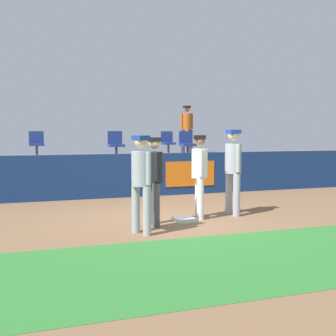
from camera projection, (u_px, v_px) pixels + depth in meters
ground_plane at (171, 222)px, 8.68m from camera, size 60.00×60.00×0.00m
grass_foreground_strip at (236, 259)px, 6.09m from camera, size 18.00×2.80×0.01m
first_base at (184, 219)px, 8.71m from camera, size 0.40×0.40×0.08m
player_fielder_home at (200, 171)px, 8.96m from camera, size 0.43×0.51×1.73m
player_runner_visitor at (233, 166)px, 9.33m from camera, size 0.36×0.52×1.84m
player_coach_visitor at (141, 177)px, 7.55m from camera, size 0.43×0.45×1.73m
player_umpire at (154, 175)px, 8.25m from camera, size 0.35×0.47×1.69m
field_wall at (128, 175)px, 12.03m from camera, size 18.00×0.26×1.20m
bleacher_platform at (109, 171)px, 14.46m from camera, size 18.00×4.80×0.99m
seat_back_left at (37, 142)px, 14.28m from camera, size 0.48×0.44×0.84m
seat_front_right at (187, 142)px, 14.08m from camera, size 0.46×0.44×0.84m
seat_front_center at (116, 143)px, 13.32m from camera, size 0.45×0.44×0.84m
seat_back_right at (168, 141)px, 15.76m from camera, size 0.45×0.44×0.84m
spectator_hooded at (187, 126)px, 16.86m from camera, size 0.51×0.35×1.83m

